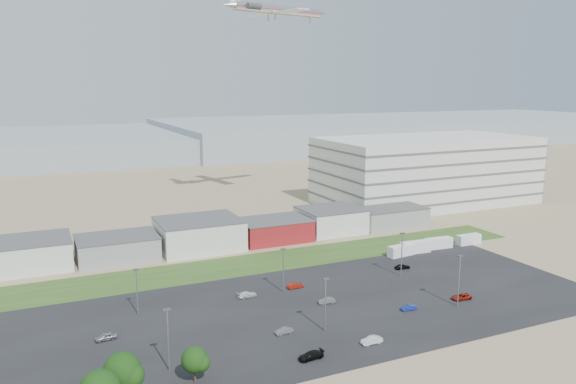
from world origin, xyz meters
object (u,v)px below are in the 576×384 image
box_trailer_a (401,251)px  parked_car_5 (106,337)px  parked_car_0 (461,297)px  parked_car_4 (284,331)px  parked_car_13 (372,340)px  parked_car_6 (247,294)px  parked_car_7 (327,301)px  parked_car_11 (295,285)px  airliner (279,10)px  parked_car_8 (402,266)px  parked_car_1 (409,308)px  parked_car_3 (311,355)px

box_trailer_a → parked_car_5: box_trailer_a is taller
parked_car_0 → parked_car_4: 40.72m
box_trailer_a → parked_car_13: 53.49m
parked_car_6 → parked_car_7: size_ratio=1.17×
parked_car_4 → parked_car_6: 19.57m
parked_car_13 → box_trailer_a: bearing=138.8°
parked_car_11 → parked_car_5: bearing=101.3°
parked_car_7 → box_trailer_a: bearing=127.3°
parked_car_7 → parked_car_6: bearing=-120.8°
airliner → parked_car_4: bearing=-126.2°
parked_car_6 → parked_car_5: bearing=101.0°
parked_car_8 → parked_car_11: (-29.54, -0.93, -0.03)m
parked_car_1 → parked_car_7: parked_car_7 is taller
parked_car_4 → parked_car_8: parked_car_8 is taller
parked_car_13 → parked_car_7: bearing=175.2°
airliner → parked_car_8: 104.20m
box_trailer_a → parked_car_4: box_trailer_a is taller
parked_car_3 → parked_car_6: parked_car_3 is taller
parked_car_0 → parked_car_8: bearing=-177.3°
box_trailer_a → parked_car_4: bearing=-155.1°
parked_car_5 → box_trailer_a: bearing=98.0°
parked_car_3 → parked_car_1: bearing=106.8°
airliner → parked_car_8: (-1.26, -77.76, -69.35)m
parked_car_3 → box_trailer_a: bearing=127.1°
box_trailer_a → parked_car_1: size_ratio=2.34×
parked_car_0 → parked_car_7: (-26.80, 10.01, -0.02)m
parked_car_5 → parked_car_11: bearing=96.6°
parked_car_11 → parked_car_1: bearing=-145.0°
airliner → parked_car_1: size_ratio=13.44×
parked_car_7 → parked_car_8: size_ratio=0.94×
parked_car_7 → parked_car_8: (27.49, 11.66, 0.06)m
parked_car_3 → parked_car_5: 36.72m
parked_car_8 → box_trailer_a: bearing=-29.0°
parked_car_0 → parked_car_7: bearing=-106.0°
box_trailer_a → parked_car_3: size_ratio=1.75×
parked_car_7 → parked_car_1: bearing=58.6°
parked_car_7 → parked_car_5: bearing=-86.1°
parked_car_13 → parked_car_0: bearing=108.5°
airliner → parked_car_0: bearing=-103.9°
parked_car_7 → parked_car_8: 29.86m
parked_car_3 → parked_car_11: size_ratio=1.19×
airliner → parked_car_4: 128.09m
parked_car_5 → parked_car_7: bearing=82.2°
parked_car_4 → parked_car_11: parked_car_11 is taller
parked_car_6 → parked_car_8: 41.27m
parked_car_0 → parked_car_13: 30.03m
airliner → parked_car_13: bearing=-118.4°
parked_car_1 → parked_car_6: parked_car_6 is taller
parked_car_7 → parked_car_0: bearing=75.2°
box_trailer_a → parked_car_11: box_trailer_a is taller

